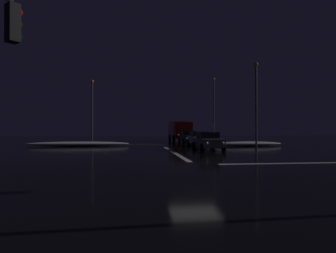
{
  "coord_description": "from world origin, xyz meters",
  "views": [
    {
      "loc": [
        -3.09,
        -14.8,
        1.86
      ],
      "look_at": [
        -0.01,
        11.82,
        2.06
      ],
      "focal_mm": 31.24,
      "sensor_mm": 36.0,
      "label": 1
    }
  ],
  "objects": [
    {
      "name": "streetlamp_left_far",
      "position": [
        -9.32,
        29.82,
        5.27
      ],
      "size": [
        0.44,
        0.44,
        9.16
      ],
      "color": "#424247",
      "rests_on": "ground"
    },
    {
      "name": "sedan_white",
      "position": [
        3.75,
        15.49,
        0.8
      ],
      "size": [
        2.02,
        4.33,
        1.57
      ],
      "color": "silver",
      "rests_on": "ground"
    },
    {
      "name": "snow_bank_left_curb",
      "position": [
        -9.02,
        17.1,
        0.25
      ],
      "size": [
        10.74,
        1.5,
        0.49
      ],
      "color": "white",
      "rests_on": "ground"
    },
    {
      "name": "centre_line_ns",
      "position": [
        0.0,
        19.82,
        0.0
      ],
      "size": [
        22.0,
        0.15,
        0.01
      ],
      "color": "yellow",
      "rests_on": "ground"
    },
    {
      "name": "snow_bank_right_curb",
      "position": [
        9.02,
        15.22,
        0.25
      ],
      "size": [
        7.38,
        1.5,
        0.49
      ],
      "color": "white",
      "rests_on": "ground"
    },
    {
      "name": "stop_line_north",
      "position": [
        0.0,
        8.22,
        0.0
      ],
      "size": [
        0.35,
        14.08,
        0.01
      ],
      "color": "white",
      "rests_on": "ground"
    },
    {
      "name": "sedan_green",
      "position": [
        3.67,
        21.31,
        0.8
      ],
      "size": [
        2.02,
        4.33,
        1.57
      ],
      "color": "#14512D",
      "rests_on": "ground"
    },
    {
      "name": "streetlamp_right_near",
      "position": [
        9.32,
        13.82,
        5.03
      ],
      "size": [
        0.44,
        0.44,
        8.69
      ],
      "color": "#424247",
      "rests_on": "ground"
    },
    {
      "name": "ground",
      "position": [
        0.0,
        0.0,
        -0.05
      ],
      "size": [
        120.0,
        120.0,
        0.1
      ],
      "primitive_type": "cube",
      "color": "black"
    },
    {
      "name": "sedan_gray",
      "position": [
        3.25,
        9.88,
        0.8
      ],
      "size": [
        2.02,
        4.33,
        1.57
      ],
      "color": "slate",
      "rests_on": "ground"
    },
    {
      "name": "streetlamp_right_far",
      "position": [
        9.32,
        29.82,
        5.65
      ],
      "size": [
        0.44,
        0.44,
        9.89
      ],
      "color": "#424247",
      "rests_on": "ground"
    },
    {
      "name": "box_truck",
      "position": [
        3.66,
        28.58,
        1.71
      ],
      "size": [
        2.68,
        8.28,
        3.08
      ],
      "color": "red",
      "rests_on": "ground"
    }
  ]
}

